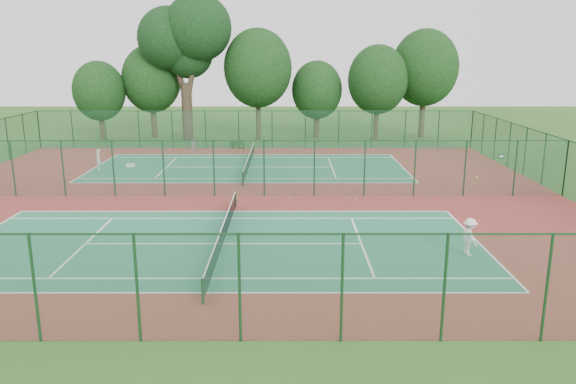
% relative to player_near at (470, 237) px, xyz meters
% --- Properties ---
extents(ground, '(120.00, 120.00, 0.00)m').
position_rel_player_near_xyz_m(ground, '(-10.89, 10.46, -0.85)').
color(ground, '#29571B').
rests_on(ground, ground).
extents(red_pad, '(40.00, 36.00, 0.01)m').
position_rel_player_near_xyz_m(red_pad, '(-10.89, 10.46, -0.84)').
color(red_pad, maroon).
rests_on(red_pad, ground).
extents(court_near, '(23.77, 10.97, 0.01)m').
position_rel_player_near_xyz_m(court_near, '(-10.89, 1.46, -0.83)').
color(court_near, '#216B4B').
rests_on(court_near, red_pad).
extents(court_far, '(23.77, 10.97, 0.01)m').
position_rel_player_near_xyz_m(court_far, '(-10.89, 19.46, -0.83)').
color(court_far, '#216949').
rests_on(court_far, red_pad).
extents(fence_north, '(40.00, 0.09, 3.50)m').
position_rel_player_near_xyz_m(fence_north, '(-10.89, 28.46, 0.91)').
color(fence_north, '#1A4F2F').
rests_on(fence_north, ground).
extents(fence_south, '(40.00, 0.09, 3.50)m').
position_rel_player_near_xyz_m(fence_south, '(-10.89, -7.54, 0.91)').
color(fence_south, '#164326').
rests_on(fence_south, ground).
extents(fence_east, '(0.09, 36.00, 3.50)m').
position_rel_player_near_xyz_m(fence_east, '(9.11, 10.46, 0.91)').
color(fence_east, '#17462E').
rests_on(fence_east, ground).
extents(fence_divider, '(40.00, 0.09, 3.50)m').
position_rel_player_near_xyz_m(fence_divider, '(-10.89, 10.46, 0.91)').
color(fence_divider, '#1B522F').
rests_on(fence_divider, ground).
extents(tennis_net_near, '(0.10, 12.90, 0.97)m').
position_rel_player_near_xyz_m(tennis_net_near, '(-10.89, 1.46, -0.30)').
color(tennis_net_near, '#163E1F').
rests_on(tennis_net_near, ground).
extents(tennis_net_far, '(0.10, 12.90, 0.97)m').
position_rel_player_near_xyz_m(tennis_net_far, '(-10.89, 19.46, -0.30)').
color(tennis_net_far, '#13351C').
rests_on(tennis_net_far, ground).
extents(player_near, '(0.85, 1.19, 1.66)m').
position_rel_player_near_xyz_m(player_near, '(0.00, 0.00, 0.00)').
color(player_near, silver).
rests_on(player_near, court_near).
extents(player_far, '(0.51, 0.64, 1.53)m').
position_rel_player_near_xyz_m(player_far, '(-22.28, 18.66, -0.06)').
color(player_far, silver).
rests_on(player_far, court_far).
extents(trash_bin, '(0.61, 0.61, 0.88)m').
position_rel_player_near_xyz_m(trash_bin, '(-16.55, 27.73, -0.40)').
color(trash_bin, slate).
rests_on(trash_bin, red_pad).
extents(bench, '(1.37, 0.68, 0.81)m').
position_rel_player_near_xyz_m(bench, '(-12.52, 27.99, -0.42)').
color(bench, black).
rests_on(bench, red_pad).
extents(kit_bag, '(0.74, 0.43, 0.26)m').
position_rel_player_near_xyz_m(kit_bag, '(-20.13, 19.56, -0.71)').
color(kit_bag, silver).
rests_on(kit_bag, red_pad).
extents(stray_ball_a, '(0.07, 0.07, 0.07)m').
position_rel_player_near_xyz_m(stray_ball_a, '(-3.75, 9.64, -0.80)').
color(stray_ball_a, '#BEDF33').
rests_on(stray_ball_a, red_pad).
extents(stray_ball_b, '(0.07, 0.07, 0.07)m').
position_rel_player_near_xyz_m(stray_ball_b, '(-7.84, 9.72, -0.80)').
color(stray_ball_b, yellow).
rests_on(stray_ball_b, red_pad).
extents(stray_ball_c, '(0.07, 0.07, 0.07)m').
position_rel_player_near_xyz_m(stray_ball_c, '(-11.03, 9.90, -0.80)').
color(stray_ball_c, yellow).
rests_on(stray_ball_c, red_pad).
extents(big_tree, '(9.26, 6.78, 14.23)m').
position_rel_player_near_xyz_m(big_tree, '(-17.89, 33.51, 9.23)').
color(big_tree, '#33271C').
rests_on(big_tree, ground).
extents(evergreen_row, '(39.00, 5.00, 12.00)m').
position_rel_player_near_xyz_m(evergreen_row, '(-10.39, 34.71, -0.85)').
color(evergreen_row, black).
rests_on(evergreen_row, ground).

